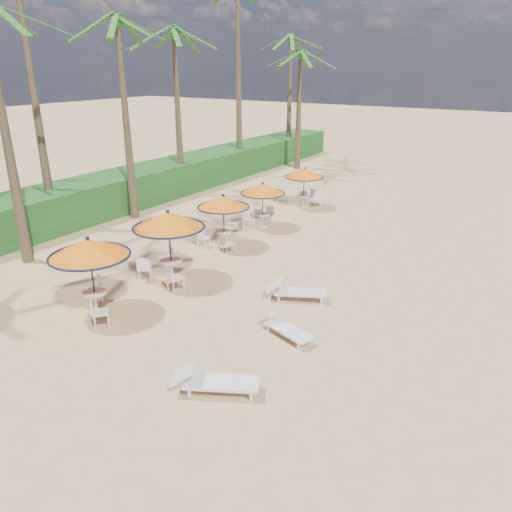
{
  "coord_description": "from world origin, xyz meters",
  "views": [
    {
      "loc": [
        6.82,
        -9.03,
        7.32
      ],
      "look_at": [
        -1.69,
        4.18,
        1.2
      ],
      "focal_mm": 35.0,
      "sensor_mm": 36.0,
      "label": 1
    }
  ],
  "objects_px": {
    "station_1": "(167,229)",
    "lounger_mid": "(284,326)",
    "lounger_far": "(294,290)",
    "station_2": "(223,208)",
    "lounger_near": "(212,380)",
    "station_3": "(262,194)",
    "station_4": "(305,178)",
    "station_0": "(90,255)"
  },
  "relations": [
    {
      "from": "lounger_mid",
      "to": "lounger_near",
      "type": "bearing_deg",
      "value": -73.94
    },
    {
      "from": "station_0",
      "to": "lounger_near",
      "type": "bearing_deg",
      "value": -12.69
    },
    {
      "from": "station_0",
      "to": "lounger_far",
      "type": "bearing_deg",
      "value": 41.66
    },
    {
      "from": "station_1",
      "to": "station_4",
      "type": "distance_m",
      "value": 11.34
    },
    {
      "from": "station_1",
      "to": "lounger_near",
      "type": "distance_m",
      "value": 7.05
    },
    {
      "from": "station_1",
      "to": "lounger_near",
      "type": "height_order",
      "value": "station_1"
    },
    {
      "from": "station_2",
      "to": "lounger_near",
      "type": "bearing_deg",
      "value": -55.37
    },
    {
      "from": "station_0",
      "to": "station_4",
      "type": "xyz_separation_m",
      "value": [
        -0.31,
        14.5,
        -0.36
      ]
    },
    {
      "from": "station_3",
      "to": "station_4",
      "type": "xyz_separation_m",
      "value": [
        0.04,
        4.28,
        -0.01
      ]
    },
    {
      "from": "station_1",
      "to": "lounger_far",
      "type": "relative_size",
      "value": 1.28
    },
    {
      "from": "station_4",
      "to": "lounger_mid",
      "type": "bearing_deg",
      "value": -64.77
    },
    {
      "from": "station_2",
      "to": "station_3",
      "type": "xyz_separation_m",
      "value": [
        -0.07,
        3.13,
        -0.08
      ]
    },
    {
      "from": "station_4",
      "to": "lounger_far",
      "type": "distance_m",
      "value": 11.54
    },
    {
      "from": "lounger_near",
      "to": "lounger_mid",
      "type": "xyz_separation_m",
      "value": [
        0.11,
        3.22,
        -0.05
      ]
    },
    {
      "from": "station_1",
      "to": "lounger_near",
      "type": "bearing_deg",
      "value": -39.87
    },
    {
      "from": "station_0",
      "to": "lounger_mid",
      "type": "relative_size",
      "value": 1.36
    },
    {
      "from": "station_1",
      "to": "station_0",
      "type": "bearing_deg",
      "value": -93.59
    },
    {
      "from": "station_3",
      "to": "lounger_near",
      "type": "xyz_separation_m",
      "value": [
        5.82,
        -11.45,
        -1.25
      ]
    },
    {
      "from": "station_0",
      "to": "lounger_far",
      "type": "distance_m",
      "value": 6.49
    },
    {
      "from": "station_1",
      "to": "station_4",
      "type": "height_order",
      "value": "station_1"
    },
    {
      "from": "lounger_mid",
      "to": "lounger_far",
      "type": "height_order",
      "value": "lounger_far"
    },
    {
      "from": "station_4",
      "to": "lounger_far",
      "type": "xyz_separation_m",
      "value": [
        5.0,
        -10.32,
        -1.25
      ]
    },
    {
      "from": "lounger_mid",
      "to": "lounger_far",
      "type": "xyz_separation_m",
      "value": [
        -0.89,
        2.19,
        0.03
      ]
    },
    {
      "from": "station_1",
      "to": "lounger_mid",
      "type": "bearing_deg",
      "value": -12.4
    },
    {
      "from": "station_4",
      "to": "lounger_near",
      "type": "distance_m",
      "value": 16.8
    },
    {
      "from": "station_2",
      "to": "lounger_far",
      "type": "relative_size",
      "value": 1.13
    },
    {
      "from": "station_0",
      "to": "lounger_far",
      "type": "relative_size",
      "value": 1.24
    },
    {
      "from": "station_1",
      "to": "station_3",
      "type": "distance_m",
      "value": 7.08
    },
    {
      "from": "station_3",
      "to": "lounger_near",
      "type": "height_order",
      "value": "station_3"
    },
    {
      "from": "station_3",
      "to": "lounger_far",
      "type": "bearing_deg",
      "value": -50.16
    },
    {
      "from": "lounger_near",
      "to": "lounger_far",
      "type": "relative_size",
      "value": 1.04
    },
    {
      "from": "station_0",
      "to": "lounger_mid",
      "type": "height_order",
      "value": "station_0"
    },
    {
      "from": "station_0",
      "to": "lounger_near",
      "type": "relative_size",
      "value": 1.2
    },
    {
      "from": "lounger_near",
      "to": "lounger_far",
      "type": "height_order",
      "value": "lounger_near"
    },
    {
      "from": "station_2",
      "to": "lounger_mid",
      "type": "bearing_deg",
      "value": -41.03
    },
    {
      "from": "station_0",
      "to": "station_3",
      "type": "distance_m",
      "value": 10.23
    },
    {
      "from": "station_2",
      "to": "station_4",
      "type": "distance_m",
      "value": 7.41
    },
    {
      "from": "lounger_far",
      "to": "station_4",
      "type": "bearing_deg",
      "value": 89.91
    },
    {
      "from": "station_3",
      "to": "station_4",
      "type": "distance_m",
      "value": 4.28
    },
    {
      "from": "station_0",
      "to": "lounger_far",
      "type": "height_order",
      "value": "station_0"
    },
    {
      "from": "station_2",
      "to": "lounger_near",
      "type": "xyz_separation_m",
      "value": [
        5.75,
        -8.32,
        -1.32
      ]
    },
    {
      "from": "station_2",
      "to": "station_4",
      "type": "bearing_deg",
      "value": 90.27
    }
  ]
}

